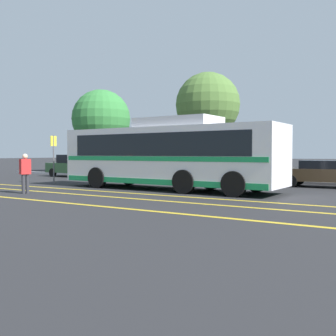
{
  "coord_description": "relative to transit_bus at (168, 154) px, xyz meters",
  "views": [
    {
      "loc": [
        10.2,
        -15.38,
        1.67
      ],
      "look_at": [
        0.66,
        -0.12,
        1.0
      ],
      "focal_mm": 42.0,
      "sensor_mm": 36.0,
      "label": 1
    }
  ],
  "objects": [
    {
      "name": "parked_car_1",
      "position": [
        -5.71,
        4.73,
        -0.97
      ],
      "size": [
        4.58,
        2.04,
        1.28
      ],
      "rotation": [
        0.0,
        0.0,
        1.57
      ],
      "color": "#9E9EA3",
      "rests_on": "ground_plane"
    },
    {
      "name": "lane_strip_2",
      "position": [
        -0.02,
        -5.95,
        -1.63
      ],
      "size": [
        30.58,
        0.2,
        0.01
      ],
      "primitive_type": "cube",
      "rotation": [
        0.0,
        0.0,
        1.57
      ],
      "color": "gold",
      "rests_on": "ground_plane"
    },
    {
      "name": "lane_strip_1",
      "position": [
        -0.02,
        -3.72,
        -1.63
      ],
      "size": [
        30.58,
        0.2,
        0.01
      ],
      "primitive_type": "cube",
      "rotation": [
        0.0,
        0.0,
        1.57
      ],
      "color": "gold",
      "rests_on": "ground_plane"
    },
    {
      "name": "curb_strip",
      "position": [
        -0.02,
        6.52,
        -1.56
      ],
      "size": [
        38.58,
        0.36,
        0.15
      ],
      "primitive_type": "cube",
      "color": "#99999E",
      "rests_on": "ground_plane"
    },
    {
      "name": "bus_stop_sign",
      "position": [
        -7.21,
        -0.33,
        0.05
      ],
      "size": [
        0.07,
        0.4,
        2.68
      ],
      "rotation": [
        0.0,
        0.0,
        1.54
      ],
      "color": "#59595E",
      "rests_on": "ground_plane"
    },
    {
      "name": "transit_bus",
      "position": [
        0.0,
        0.0,
        0.0
      ],
      "size": [
        10.96,
        2.93,
        3.27
      ],
      "rotation": [
        0.0,
        0.0,
        1.54
      ],
      "color": "silver",
      "rests_on": "ground_plane"
    },
    {
      "name": "tree_2",
      "position": [
        -13.62,
        10.78,
        3.03
      ],
      "size": [
        5.07,
        5.07,
        7.21
      ],
      "color": "#513823",
      "rests_on": "ground_plane"
    },
    {
      "name": "pedestrian_0",
      "position": [
        -4.12,
        -4.62,
        -0.7
      ],
      "size": [
        0.31,
        0.46,
        1.65
      ],
      "rotation": [
        0.0,
        0.0,
        1.33
      ],
      "color": "#2D2D33",
      "rests_on": "ground_plane"
    },
    {
      "name": "tree_1",
      "position": [
        -3.36,
        10.86,
        3.6
      ],
      "size": [
        4.71,
        4.71,
        7.6
      ],
      "color": "#513823",
      "rests_on": "ground_plane"
    },
    {
      "name": "parked_car_0",
      "position": [
        -10.97,
        4.92,
        -0.86
      ],
      "size": [
        4.29,
        2.19,
        1.58
      ],
      "rotation": [
        0.0,
        0.0,
        -1.64
      ],
      "color": "#335B33",
      "rests_on": "ground_plane"
    },
    {
      "name": "parked_car_2",
      "position": [
        -0.53,
        5.31,
        -0.88
      ],
      "size": [
        4.28,
        2.08,
        1.5
      ],
      "rotation": [
        0.0,
        0.0,
        1.64
      ],
      "color": "silver",
      "rests_on": "ground_plane"
    },
    {
      "name": "ground_plane",
      "position": [
        -0.68,
        0.12,
        -1.63
      ],
      "size": [
        220.0,
        220.0,
        0.0
      ],
      "primitive_type": "plane",
      "color": "#262628"
    },
    {
      "name": "parked_car_3",
      "position": [
        5.82,
        5.13,
        -0.94
      ],
      "size": [
        4.6,
        1.86,
        1.32
      ],
      "rotation": [
        0.0,
        0.0,
        -1.56
      ],
      "color": "#4C3823",
      "rests_on": "ground_plane"
    },
    {
      "name": "lane_strip_0",
      "position": [
        -0.02,
        -2.2,
        -1.63
      ],
      "size": [
        30.58,
        0.2,
        0.01
      ],
      "primitive_type": "cube",
      "rotation": [
        0.0,
        0.0,
        1.57
      ],
      "color": "gold",
      "rests_on": "ground_plane"
    }
  ]
}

